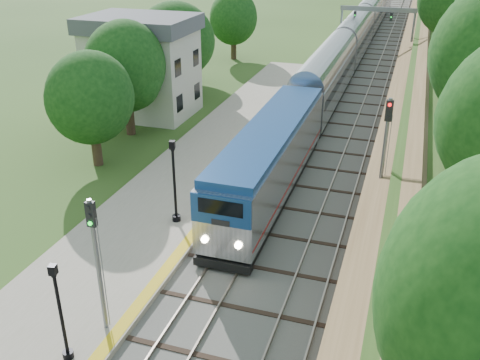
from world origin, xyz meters
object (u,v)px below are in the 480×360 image
(station_building, at_px, (142,65))
(train, at_px, (354,41))
(lamppost_mid, at_px, (62,318))
(signal_farside, at_px, (385,147))
(signal_gantry, at_px, (377,20))
(signal_platform, at_px, (96,252))
(lamppost_far, at_px, (175,186))

(station_building, xyz_separation_m, train, (14.00, 26.03, -1.95))
(train, bearing_deg, station_building, -118.27)
(lamppost_mid, height_order, signal_farside, signal_farside)
(signal_gantry, relative_size, lamppost_mid, 2.12)
(lamppost_mid, bearing_deg, signal_gantry, 83.60)
(lamppost_mid, relative_size, signal_platform, 0.71)
(signal_gantry, xyz_separation_m, lamppost_far, (-6.18, -41.54, -2.44))
(station_building, relative_size, lamppost_mid, 2.17)
(train, distance_m, signal_platform, 51.08)
(signal_farside, bearing_deg, signal_gantry, 95.70)
(station_building, bearing_deg, lamppost_mid, -68.31)
(signal_gantry, height_order, signal_platform, signal_gantry)
(lamppost_far, bearing_deg, lamppost_mid, -87.93)
(signal_gantry, xyz_separation_m, signal_farside, (3.73, -37.35, -0.65))
(signal_platform, xyz_separation_m, signal_farside, (9.10, 12.58, 0.38))
(signal_farside, bearing_deg, lamppost_mid, -123.48)
(lamppost_mid, distance_m, signal_platform, 2.51)
(signal_platform, bearing_deg, lamppost_mid, -103.45)
(lamppost_far, xyz_separation_m, signal_farside, (9.91, 4.19, 1.79))
(lamppost_mid, distance_m, signal_farside, 17.42)
(lamppost_mid, xyz_separation_m, signal_farside, (9.54, 14.43, 2.02))
(train, height_order, lamppost_far, lamppost_far)
(signal_platform, bearing_deg, lamppost_far, 95.52)
(train, distance_m, lamppost_mid, 52.92)
(lamppost_far, relative_size, signal_farside, 0.68)
(station_building, distance_m, train, 29.61)
(signal_gantry, bearing_deg, signal_farside, -84.30)
(lamppost_mid, relative_size, signal_farside, 0.60)
(signal_gantry, bearing_deg, lamppost_far, -98.47)
(signal_gantry, xyz_separation_m, lamppost_mid, (-5.81, -51.78, -2.67))
(signal_farside, bearing_deg, station_building, 148.54)
(station_building, xyz_separation_m, signal_gantry, (16.47, 24.99, 0.73))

